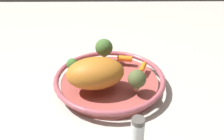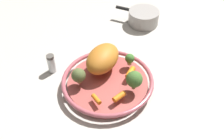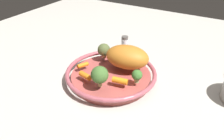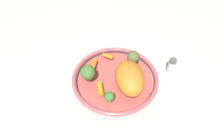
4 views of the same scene
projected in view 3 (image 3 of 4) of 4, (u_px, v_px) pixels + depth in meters
name	position (u px, v px, depth m)	size (l,w,h in m)	color
ground_plane	(111.00, 80.00, 0.85)	(1.93, 1.93, 0.00)	#B7B2A8
serving_bowl	(111.00, 75.00, 0.84)	(0.35, 0.35, 0.04)	#A84C47
roast_chicken_piece	(127.00, 57.00, 0.82)	(0.17, 0.11, 0.09)	#C06F23
baby_carrot_left	(85.00, 76.00, 0.78)	(0.02, 0.02, 0.05)	orange
baby_carrot_near_rim	(83.00, 65.00, 0.84)	(0.02, 0.02, 0.05)	orange
baby_carrot_right	(120.00, 81.00, 0.75)	(0.02, 0.02, 0.05)	orange
broccoli_floret_edge	(100.00, 75.00, 0.72)	(0.06, 0.06, 0.08)	tan
broccoli_floret_small	(137.00, 75.00, 0.75)	(0.04, 0.04, 0.05)	tan
broccoli_floret_mid	(104.00, 50.00, 0.89)	(0.05, 0.05, 0.06)	tan
salt_shaker	(125.00, 45.00, 1.02)	(0.03, 0.03, 0.08)	silver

